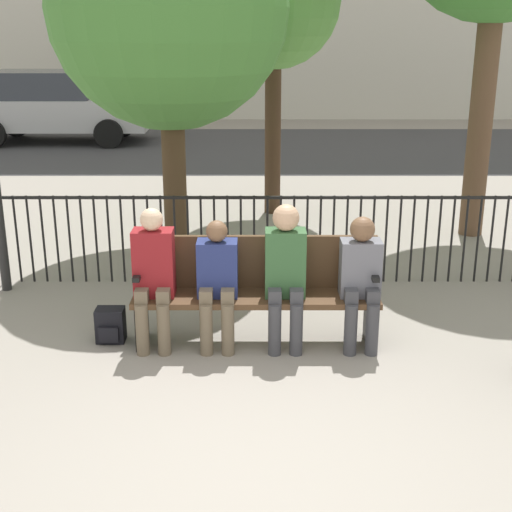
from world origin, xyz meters
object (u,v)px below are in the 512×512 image
at_px(tree_2, 274,3).
at_px(seated_person_3, 361,275).
at_px(park_bench, 256,286).
at_px(tree_1, 168,9).
at_px(backpack, 110,325).
at_px(parked_car_0, 54,106).
at_px(seated_person_0, 153,272).
at_px(seated_person_2, 285,269).
at_px(seated_person_1, 217,278).

bearing_deg(tree_2, seated_person_3, -82.03).
xyz_separation_m(park_bench, tree_1, (-0.98, 2.62, 2.31)).
xyz_separation_m(backpack, parked_car_0, (-3.39, 11.01, 0.69)).
xyz_separation_m(tree_1, tree_2, (1.22, 1.82, 0.11)).
bearing_deg(seated_person_0, seated_person_3, -0.14).
height_order(seated_person_3, backpack, seated_person_3).
relative_size(backpack, tree_2, 0.08).
xyz_separation_m(seated_person_2, tree_2, (-0.01, 4.57, 2.21)).
height_order(seated_person_0, seated_person_1, seated_person_0).
distance_m(park_bench, tree_1, 3.62).
bearing_deg(seated_person_3, tree_2, 97.97).
distance_m(seated_person_2, tree_1, 3.67).
distance_m(seated_person_0, backpack, 0.67).
bearing_deg(park_bench, tree_1, 110.42).
height_order(tree_1, parked_car_0, tree_1).
xyz_separation_m(seated_person_3, backpack, (-2.15, 0.09, -0.50)).
distance_m(seated_person_1, tree_1, 3.58).
xyz_separation_m(park_bench, seated_person_0, (-0.86, -0.13, 0.17)).
relative_size(seated_person_1, tree_1, 0.27).
bearing_deg(tree_2, seated_person_0, -103.54).
xyz_separation_m(seated_person_0, seated_person_2, (1.11, 0.00, 0.03)).
bearing_deg(seated_person_3, tree_1, 123.98).
height_order(seated_person_1, parked_car_0, parked_car_0).
xyz_separation_m(seated_person_1, tree_1, (-0.65, 2.76, 2.19)).
bearing_deg(seated_person_2, parked_car_0, 113.89).
bearing_deg(seated_person_1, parked_car_0, 111.36).
xyz_separation_m(seated_person_1, seated_person_2, (0.57, 0.01, 0.08)).
height_order(seated_person_3, tree_2, tree_2).
xyz_separation_m(seated_person_2, tree_1, (-1.22, 2.75, 2.10)).
bearing_deg(seated_person_0, tree_2, 76.46).
height_order(seated_person_2, parked_car_0, parked_car_0).
bearing_deg(seated_person_3, seated_person_2, 179.45).
xyz_separation_m(seated_person_0, seated_person_1, (0.54, -0.01, -0.06)).
height_order(seated_person_0, backpack, seated_person_0).
bearing_deg(seated_person_0, seated_person_1, -0.69).
relative_size(tree_1, tree_2, 1.08).
xyz_separation_m(park_bench, parked_car_0, (-4.67, 10.96, 0.34)).
relative_size(tree_2, parked_car_0, 0.92).
relative_size(seated_person_0, seated_person_1, 1.09).
relative_size(seated_person_0, parked_car_0, 0.29).
relative_size(park_bench, seated_person_3, 1.83).
bearing_deg(parked_car_0, tree_2, -53.03).
distance_m(seated_person_3, parked_car_0, 12.41).
height_order(park_bench, parked_car_0, parked_car_0).
relative_size(seated_person_2, parked_car_0, 0.30).
bearing_deg(park_bench, seated_person_0, -171.37).
relative_size(seated_person_2, tree_1, 0.30).
bearing_deg(tree_1, tree_2, 56.33).
relative_size(seated_person_3, backpack, 3.77).
height_order(park_bench, seated_person_1, seated_person_1).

